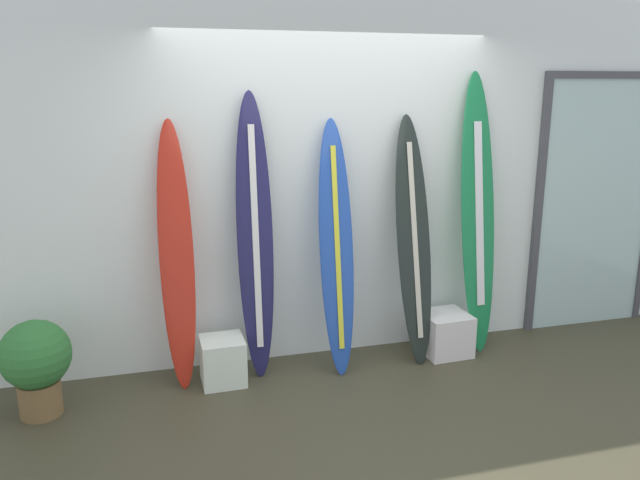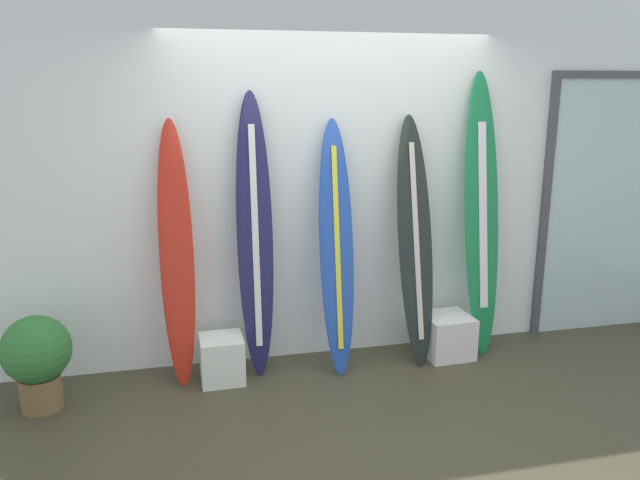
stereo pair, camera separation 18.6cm
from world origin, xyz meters
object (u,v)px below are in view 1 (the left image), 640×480
surfboard_charcoal (414,242)px  surfboard_emerald (478,214)px  display_block_center (445,333)px  surfboard_navy (255,239)px  surfboard_crimson (177,256)px  display_block_left (223,361)px  glass_door (595,199)px  surfboard_cobalt (336,249)px  potted_plant (36,361)px

surfboard_charcoal → surfboard_emerald: bearing=6.0°
display_block_center → surfboard_navy: bearing=176.5°
surfboard_crimson → surfboard_emerald: 2.37m
display_block_left → surfboard_emerald: bearing=3.6°
surfboard_charcoal → display_block_center: size_ratio=5.05×
surfboard_emerald → glass_door: bearing=8.0°
surfboard_crimson → glass_door: bearing=3.1°
surfboard_cobalt → surfboard_crimson: bearing=177.5°
surfboard_emerald → display_block_center: 1.00m
glass_door → display_block_center: bearing=-170.1°
surfboard_navy → potted_plant: surfboard_navy is taller
surfboard_navy → glass_door: glass_door is taller
surfboard_emerald → display_block_center: size_ratio=5.90×
display_block_center → surfboard_crimson: bearing=178.0°
display_block_center → potted_plant: potted_plant is taller
surfboard_crimson → display_block_center: size_ratio=5.02×
surfboard_navy → surfboard_charcoal: bearing=-2.8°
surfboard_crimson → surfboard_charcoal: bearing=-1.3°
surfboard_charcoal → glass_door: bearing=7.3°
surfboard_navy → display_block_center: 1.75m
surfboard_navy → display_block_center: bearing=-3.5°
surfboard_crimson → surfboard_charcoal: (1.79, -0.04, -0.01)m
surfboard_navy → glass_door: bearing=3.3°
surfboard_cobalt → glass_door: glass_door is taller
potted_plant → display_block_left: bearing=6.6°
potted_plant → display_block_center: bearing=3.4°
potted_plant → surfboard_navy: bearing=10.2°
glass_door → surfboard_crimson: bearing=-176.9°
surfboard_crimson → surfboard_emerald: surfboard_emerald is taller
surfboard_navy → display_block_center: (1.51, -0.09, -0.86)m
surfboard_charcoal → surfboard_navy: bearing=177.2°
surfboard_navy → surfboard_cobalt: (0.60, -0.07, -0.10)m
surfboard_navy → glass_door: 3.05m
display_block_left → glass_door: glass_door is taller
display_block_left → glass_door: size_ratio=0.15×
surfboard_cobalt → display_block_center: size_ratio=4.99×
surfboard_navy → surfboard_charcoal: (1.23, -0.06, -0.09)m
surfboard_cobalt → potted_plant: (-2.10, -0.20, -0.55)m
surfboard_navy → surfboard_cobalt: 0.61m
surfboard_cobalt → glass_door: size_ratio=0.85×
surfboard_crimson → surfboard_navy: 0.57m
surfboard_charcoal → glass_door: glass_door is taller
surfboard_charcoal → potted_plant: 2.79m
surfboard_crimson → display_block_left: 0.84m
surfboard_emerald → glass_door: size_ratio=1.00×
surfboard_crimson → surfboard_navy: (0.56, 0.02, 0.08)m
surfboard_emerald → potted_plant: surfboard_emerald is taller
surfboard_emerald → glass_door: 1.26m
glass_door → potted_plant: bearing=-174.4°
display_block_left → potted_plant: size_ratio=0.52×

